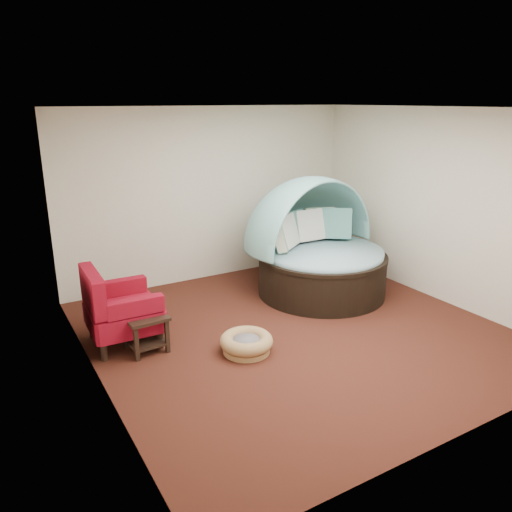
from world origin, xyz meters
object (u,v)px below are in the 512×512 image
canopy_daybed (317,240)px  side_table (146,328)px  red_armchair (118,309)px  pet_basket (246,343)px

canopy_daybed → side_table: (-2.93, -0.54, -0.54)m
side_table → canopy_daybed: bearing=10.4°
red_armchair → side_table: bearing=-54.7°
pet_basket → red_armchair: red_armchair is taller
pet_basket → side_table: 1.22m
canopy_daybed → red_armchair: 3.18m
pet_basket → side_table: size_ratio=1.44×
red_armchair → side_table: size_ratio=2.00×
canopy_daybed → pet_basket: 2.36m
canopy_daybed → red_armchair: canopy_daybed is taller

